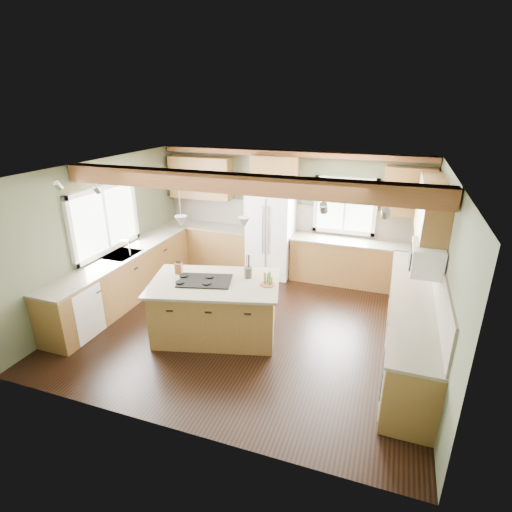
% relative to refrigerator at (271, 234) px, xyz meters
% --- Properties ---
extents(floor, '(5.60, 5.60, 0.00)m').
position_rel_refrigerator_xyz_m(floor, '(0.30, -2.12, -0.90)').
color(floor, black).
rests_on(floor, ground).
extents(ceiling, '(5.60, 5.60, 0.00)m').
position_rel_refrigerator_xyz_m(ceiling, '(0.30, -2.12, 1.70)').
color(ceiling, silver).
rests_on(ceiling, wall_back).
extents(wall_back, '(5.60, 0.00, 5.60)m').
position_rel_refrigerator_xyz_m(wall_back, '(0.30, 0.38, 0.40)').
color(wall_back, '#50563D').
rests_on(wall_back, ground).
extents(wall_left, '(0.00, 5.00, 5.00)m').
position_rel_refrigerator_xyz_m(wall_left, '(-2.50, -2.12, 0.40)').
color(wall_left, '#50563D').
rests_on(wall_left, ground).
extents(wall_right, '(0.00, 5.00, 5.00)m').
position_rel_refrigerator_xyz_m(wall_right, '(3.10, -2.12, 0.40)').
color(wall_right, '#50563D').
rests_on(wall_right, ground).
extents(ceiling_beam, '(5.55, 0.26, 0.26)m').
position_rel_refrigerator_xyz_m(ceiling_beam, '(0.30, -2.59, 1.57)').
color(ceiling_beam, brown).
rests_on(ceiling_beam, ceiling).
extents(soffit_trim, '(5.55, 0.20, 0.10)m').
position_rel_refrigerator_xyz_m(soffit_trim, '(0.30, 0.28, 1.64)').
color(soffit_trim, brown).
rests_on(soffit_trim, ceiling).
extents(backsplash_back, '(5.58, 0.03, 0.58)m').
position_rel_refrigerator_xyz_m(backsplash_back, '(0.30, 0.36, 0.31)').
color(backsplash_back, brown).
rests_on(backsplash_back, wall_back).
extents(backsplash_right, '(0.03, 3.70, 0.58)m').
position_rel_refrigerator_xyz_m(backsplash_right, '(3.08, -2.07, 0.31)').
color(backsplash_right, brown).
rests_on(backsplash_right, wall_right).
extents(base_cab_back_left, '(2.02, 0.60, 0.88)m').
position_rel_refrigerator_xyz_m(base_cab_back_left, '(-1.49, 0.08, -0.46)').
color(base_cab_back_left, brown).
rests_on(base_cab_back_left, floor).
extents(counter_back_left, '(2.06, 0.64, 0.04)m').
position_rel_refrigerator_xyz_m(counter_back_left, '(-1.49, 0.08, 0.00)').
color(counter_back_left, '#4F483A').
rests_on(counter_back_left, base_cab_back_left).
extents(base_cab_back_right, '(2.62, 0.60, 0.88)m').
position_rel_refrigerator_xyz_m(base_cab_back_right, '(1.79, 0.08, -0.46)').
color(base_cab_back_right, brown).
rests_on(base_cab_back_right, floor).
extents(counter_back_right, '(2.66, 0.64, 0.04)m').
position_rel_refrigerator_xyz_m(counter_back_right, '(1.79, 0.08, 0.00)').
color(counter_back_right, '#4F483A').
rests_on(counter_back_right, base_cab_back_right).
extents(base_cab_left, '(0.60, 3.70, 0.88)m').
position_rel_refrigerator_xyz_m(base_cab_left, '(-2.20, -2.07, -0.46)').
color(base_cab_left, brown).
rests_on(base_cab_left, floor).
extents(counter_left, '(0.64, 3.74, 0.04)m').
position_rel_refrigerator_xyz_m(counter_left, '(-2.20, -2.07, 0.00)').
color(counter_left, '#4F483A').
rests_on(counter_left, base_cab_left).
extents(base_cab_right, '(0.60, 3.70, 0.88)m').
position_rel_refrigerator_xyz_m(base_cab_right, '(2.80, -2.07, -0.46)').
color(base_cab_right, brown).
rests_on(base_cab_right, floor).
extents(counter_right, '(0.64, 3.74, 0.04)m').
position_rel_refrigerator_xyz_m(counter_right, '(2.80, -2.07, 0.00)').
color(counter_right, '#4F483A').
rests_on(counter_right, base_cab_right).
extents(upper_cab_back_left, '(1.40, 0.35, 0.90)m').
position_rel_refrigerator_xyz_m(upper_cab_back_left, '(-1.69, 0.21, 1.05)').
color(upper_cab_back_left, brown).
rests_on(upper_cab_back_left, wall_back).
extents(upper_cab_over_fridge, '(0.96, 0.35, 0.70)m').
position_rel_refrigerator_xyz_m(upper_cab_over_fridge, '(-0.00, 0.21, 1.25)').
color(upper_cab_over_fridge, brown).
rests_on(upper_cab_over_fridge, wall_back).
extents(upper_cab_right, '(0.35, 2.20, 0.90)m').
position_rel_refrigerator_xyz_m(upper_cab_right, '(2.92, -1.22, 1.05)').
color(upper_cab_right, brown).
rests_on(upper_cab_right, wall_right).
extents(upper_cab_back_corner, '(0.90, 0.35, 0.90)m').
position_rel_refrigerator_xyz_m(upper_cab_back_corner, '(2.60, 0.21, 1.05)').
color(upper_cab_back_corner, brown).
rests_on(upper_cab_back_corner, wall_back).
extents(window_left, '(0.04, 1.60, 1.05)m').
position_rel_refrigerator_xyz_m(window_left, '(-2.48, -2.07, 0.65)').
color(window_left, white).
rests_on(window_left, wall_left).
extents(window_back, '(1.10, 0.04, 1.00)m').
position_rel_refrigerator_xyz_m(window_back, '(1.45, 0.36, 0.65)').
color(window_back, white).
rests_on(window_back, wall_back).
extents(sink, '(0.50, 0.65, 0.03)m').
position_rel_refrigerator_xyz_m(sink, '(-2.20, -2.07, 0.01)').
color(sink, '#262628').
rests_on(sink, counter_left).
extents(faucet, '(0.02, 0.02, 0.28)m').
position_rel_refrigerator_xyz_m(faucet, '(-2.02, -2.07, 0.15)').
color(faucet, '#B2B2B7').
rests_on(faucet, sink).
extents(dishwasher, '(0.60, 0.60, 0.84)m').
position_rel_refrigerator_xyz_m(dishwasher, '(-2.19, -3.37, -0.47)').
color(dishwasher, white).
rests_on(dishwasher, floor).
extents(oven, '(0.60, 0.72, 0.84)m').
position_rel_refrigerator_xyz_m(oven, '(2.79, -3.37, -0.47)').
color(oven, white).
rests_on(oven, floor).
extents(microwave, '(0.40, 0.70, 0.38)m').
position_rel_refrigerator_xyz_m(microwave, '(2.88, -2.17, 0.65)').
color(microwave, white).
rests_on(microwave, wall_right).
extents(pendant_left, '(0.18, 0.18, 0.16)m').
position_rel_refrigerator_xyz_m(pendant_left, '(-0.55, -2.71, 0.98)').
color(pendant_left, '#B2B2B7').
rests_on(pendant_left, ceiling).
extents(pendant_right, '(0.18, 0.18, 0.16)m').
position_rel_refrigerator_xyz_m(pendant_right, '(0.35, -2.47, 0.98)').
color(pendant_right, '#B2B2B7').
rests_on(pendant_right, ceiling).
extents(refrigerator, '(0.90, 0.74, 1.80)m').
position_rel_refrigerator_xyz_m(refrigerator, '(0.00, 0.00, 0.00)').
color(refrigerator, white).
rests_on(refrigerator, floor).
extents(island, '(2.08, 1.57, 0.88)m').
position_rel_refrigerator_xyz_m(island, '(-0.10, -2.59, -0.46)').
color(island, brown).
rests_on(island, floor).
extents(island_top, '(2.23, 1.72, 0.04)m').
position_rel_refrigerator_xyz_m(island_top, '(-0.10, -2.59, 0.00)').
color(island_top, '#4F483A').
rests_on(island_top, island).
extents(cooktop, '(0.91, 0.72, 0.02)m').
position_rel_refrigerator_xyz_m(cooktop, '(-0.25, -2.63, 0.03)').
color(cooktop, black).
rests_on(cooktop, island_top).
extents(knife_block, '(0.11, 0.09, 0.18)m').
position_rel_refrigerator_xyz_m(knife_block, '(-0.77, -2.50, 0.11)').
color(knife_block, brown).
rests_on(knife_block, island_top).
extents(utensil_crock, '(0.14, 0.14, 0.17)m').
position_rel_refrigerator_xyz_m(utensil_crock, '(0.33, -2.27, 0.11)').
color(utensil_crock, '#433A35').
rests_on(utensil_crock, island_top).
extents(bottle_tray, '(0.29, 0.29, 0.21)m').
position_rel_refrigerator_xyz_m(bottle_tray, '(0.70, -2.42, 0.13)').
color(bottle_tray, brown).
rests_on(bottle_tray, island_top).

